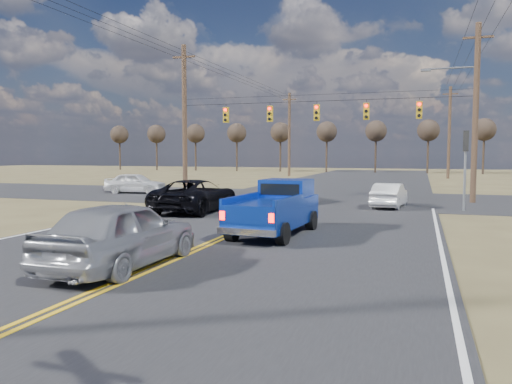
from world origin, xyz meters
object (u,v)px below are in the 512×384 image
(pickup_truck, at_px, (276,209))
(dgrey_car_queue, at_px, (294,191))
(silver_suv, at_px, (121,234))
(cross_car_west, at_px, (135,183))
(white_car_queue, at_px, (389,195))
(black_suv, at_px, (195,196))

(pickup_truck, xyz_separation_m, dgrey_car_queue, (-2.26, 11.59, -0.26))
(pickup_truck, relative_size, silver_suv, 1.02)
(pickup_truck, height_order, cross_car_west, pickup_truck)
(silver_suv, relative_size, white_car_queue, 1.29)
(black_suv, bearing_deg, white_car_queue, -151.38)
(dgrey_car_queue, bearing_deg, white_car_queue, 156.84)
(white_car_queue, height_order, cross_car_west, cross_car_west)
(silver_suv, bearing_deg, black_suv, -73.24)
(silver_suv, height_order, cross_car_west, silver_suv)
(pickup_truck, xyz_separation_m, black_suv, (-5.55, 5.27, -0.13))
(pickup_truck, xyz_separation_m, cross_car_west, (-14.21, 13.88, -0.18))
(silver_suv, xyz_separation_m, dgrey_car_queue, (-0.00, 17.54, -0.20))
(black_suv, distance_m, white_car_queue, 10.01)
(pickup_truck, xyz_separation_m, silver_suv, (-2.26, -5.95, -0.06))
(black_suv, distance_m, dgrey_car_queue, 7.13)
(pickup_truck, bearing_deg, white_car_queue, 76.14)
(white_car_queue, bearing_deg, pickup_truck, 78.29)
(silver_suv, distance_m, white_car_queue, 17.00)
(dgrey_car_queue, bearing_deg, black_suv, 54.15)
(white_car_queue, relative_size, dgrey_car_queue, 0.86)
(silver_suv, distance_m, cross_car_west, 23.15)
(silver_suv, height_order, black_suv, silver_suv)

